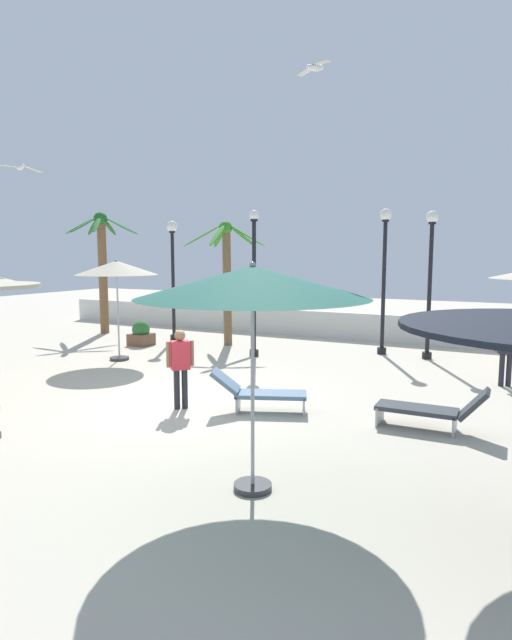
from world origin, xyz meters
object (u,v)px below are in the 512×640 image
lamp_post_0 (384,266)px  lamp_post_1 (173,265)px  patio_umbrella_5 (253,283)px  lounge_chair_1 (258,392)px  lamp_post_2 (430,270)px  seagull_0 (20,167)px  patio_umbrella_4 (117,269)px  palm_tree_1 (102,257)px  seagull_1 (315,67)px  lamp_post_3 (254,278)px  planter (141,334)px  guest_0 (507,348)px  palm_tree_0 (227,267)px  guest_1 (180,362)px  lounge_chair_0 (432,409)px

lamp_post_0 → lamp_post_1: lamp_post_0 is taller
patio_umbrella_5 → lounge_chair_1: (-1.49, 3.14, -2.34)m
lamp_post_2 → seagull_0: bearing=-146.3°
patio_umbrella_4 → lounge_chair_1: (5.95, -2.73, -2.28)m
lamp_post_2 → lounge_chair_1: lamp_post_2 is taller
patio_umbrella_4 → palm_tree_1: size_ratio=0.63×
seagull_1 → patio_umbrella_4: bearing=163.9°
lamp_post_3 → planter: lamp_post_3 is taller
patio_umbrella_4 → lamp_post_2: lamp_post_2 is taller
lounge_chair_1 → guest_0: 6.18m
patio_umbrella_5 → lounge_chair_1: patio_umbrella_5 is taller
seagull_0 → planter: (0.31, 4.27, -4.95)m
patio_umbrella_4 → palm_tree_0: 3.98m
lamp_post_0 → lamp_post_1: size_ratio=1.05×
patio_umbrella_4 → guest_0: (10.23, 1.69, -1.74)m
lamp_post_1 → seagull_0: bearing=-96.7°
lamp_post_2 → guest_1: lamp_post_2 is taller
lamp_post_0 → planter: 8.33m
patio_umbrella_4 → lamp_post_2: 9.12m
lamp_post_0 → lamp_post_1: (-7.34, -0.76, -0.02)m
patio_umbrella_4 → palm_tree_0: palm_tree_0 is taller
seagull_0 → lamp_post_2: bearing=33.7°
lounge_chair_1 → seagull_0: seagull_0 is taller
palm_tree_1 → seagull_0: size_ratio=4.00×
lounge_chair_1 → guest_0: (4.28, 4.42, 0.53)m
lounge_chair_0 → guest_0: bearing=75.3°
lounge_chair_0 → seagull_1: (-2.43, 0.40, 6.22)m
palm_tree_1 → guest_1: 11.35m
patio_umbrella_5 → planter: (-8.47, 8.13, -2.35)m
lounge_chair_1 → seagull_0: bearing=174.4°
lamp_post_1 → guest_1: (5.13, -6.92, -1.74)m
patio_umbrella_5 → lamp_post_3: 9.17m
seagull_1 → guest_1: bearing=-150.1°
patio_umbrella_4 → planter: patio_umbrella_4 is taller
patio_umbrella_5 → lamp_post_0: (-0.77, 10.30, -0.01)m
lounge_chair_0 → lounge_chair_1: size_ratio=0.97×
guest_0 → guest_1: guest_1 is taller
palm_tree_0 → palm_tree_1: palm_tree_1 is taller
patio_umbrella_4 → guest_0: 10.52m
patio_umbrella_5 → lounge_chair_0: 4.58m
lamp_post_3 → seagull_1: (3.46, -4.24, 4.22)m
seagull_1 → planter: seagull_1 is taller
lamp_post_3 → guest_1: bearing=-78.0°
seagull_0 → palm_tree_1: bearing=115.5°
palm_tree_1 → lounge_chair_1: size_ratio=2.41×
lounge_chair_1 → seagull_0: (-7.29, 0.72, 4.94)m
lamp_post_3 → seagull_1: 6.91m
patio_umbrella_4 → seagull_0: 3.60m
planter → lamp_post_0: bearing=15.7°
guest_1 → seagull_1: seagull_1 is taller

